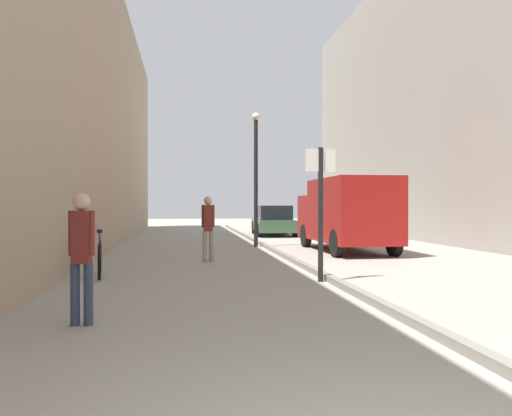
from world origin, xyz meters
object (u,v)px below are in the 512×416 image
pedestrian_mid_block (82,249)px  delivery_van (346,213)px  lamp_post (256,170)px  pedestrian_main_foreground (208,224)px  street_sign_post (321,202)px  bicycle_leaning (100,258)px  parked_car (274,221)px

pedestrian_mid_block → delivery_van: bearing=61.8°
delivery_van → lamp_post: lamp_post is taller
pedestrian_main_foreground → street_sign_post: 4.26m
pedestrian_mid_block → bicycle_leaning: bearing=102.9°
pedestrian_main_foreground → pedestrian_mid_block: 7.04m
pedestrian_mid_block → lamp_post: lamp_post is taller
pedestrian_mid_block → street_sign_post: street_sign_post is taller
lamp_post → bicycle_leaning: bearing=-121.4°
pedestrian_main_foreground → delivery_van: 5.12m
lamp_post → parked_car: bearing=74.7°
pedestrian_main_foreground → pedestrian_mid_block: pedestrian_main_foreground is taller
street_sign_post → bicycle_leaning: bearing=-22.1°
pedestrian_mid_block → pedestrian_main_foreground: bearing=81.2°
street_sign_post → parked_car: bearing=-101.4°
street_sign_post → bicycle_leaning: 4.71m
pedestrian_mid_block → parked_car: size_ratio=0.38×
pedestrian_main_foreground → lamp_post: size_ratio=0.36×
parked_car → delivery_van: bearing=-82.1°
parked_car → lamp_post: bearing=-102.7°
parked_car → bicycle_leaning: bearing=-111.5°
pedestrian_mid_block → bicycle_leaning: 4.48m
street_sign_post → bicycle_leaning: (-4.36, 1.35, -1.16)m
pedestrian_mid_block → lamp_post: bearing=78.3°
pedestrian_mid_block → delivery_van: size_ratio=0.32×
pedestrian_main_foreground → bicycle_leaning: pedestrian_main_foreground is taller
delivery_van → street_sign_post: street_sign_post is taller
pedestrian_main_foreground → street_sign_post: size_ratio=0.66×
street_sign_post → pedestrian_main_foreground: bearing=-66.6°
street_sign_post → lamp_post: bearing=-94.2°
lamp_post → bicycle_leaning: (-4.26, -6.99, -2.34)m
delivery_van → street_sign_post: size_ratio=1.98×
pedestrian_mid_block → street_sign_post: 4.98m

